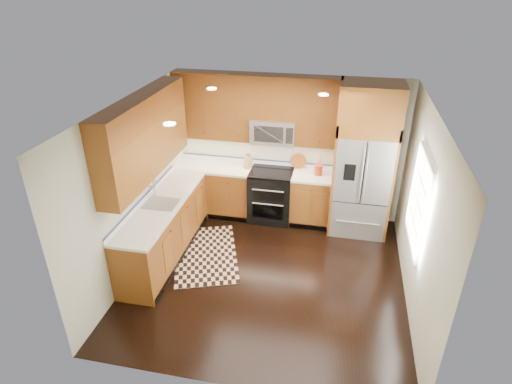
% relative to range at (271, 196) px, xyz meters
% --- Properties ---
extents(ground, '(4.00, 4.00, 0.00)m').
position_rel_range_xyz_m(ground, '(0.25, -1.67, -0.47)').
color(ground, black).
rests_on(ground, ground).
extents(wall_back, '(4.00, 0.02, 2.60)m').
position_rel_range_xyz_m(wall_back, '(0.25, 0.33, 0.83)').
color(wall_back, silver).
rests_on(wall_back, ground).
extents(wall_left, '(0.02, 4.00, 2.60)m').
position_rel_range_xyz_m(wall_left, '(-1.75, -1.67, 0.83)').
color(wall_left, silver).
rests_on(wall_left, ground).
extents(wall_right, '(0.02, 4.00, 2.60)m').
position_rel_range_xyz_m(wall_right, '(2.25, -1.67, 0.83)').
color(wall_right, silver).
rests_on(wall_right, ground).
extents(window, '(0.04, 1.10, 1.30)m').
position_rel_range_xyz_m(window, '(2.23, -1.47, 0.93)').
color(window, white).
rests_on(window, ground).
extents(base_cabinets, '(2.85, 3.00, 0.90)m').
position_rel_range_xyz_m(base_cabinets, '(-0.98, -0.77, -0.02)').
color(base_cabinets, brown).
rests_on(base_cabinets, ground).
extents(countertop, '(2.86, 3.01, 0.04)m').
position_rel_range_xyz_m(countertop, '(-0.84, -0.65, 0.45)').
color(countertop, silver).
rests_on(countertop, base_cabinets).
extents(upper_cabinets, '(2.85, 3.00, 1.15)m').
position_rel_range_xyz_m(upper_cabinets, '(-0.90, -0.58, 1.56)').
color(upper_cabinets, brown).
rests_on(upper_cabinets, ground).
extents(range, '(0.76, 0.67, 0.95)m').
position_rel_range_xyz_m(range, '(0.00, 0.00, 0.00)').
color(range, black).
rests_on(range, ground).
extents(microwave, '(0.76, 0.40, 0.42)m').
position_rel_range_xyz_m(microwave, '(-0.00, 0.13, 1.19)').
color(microwave, '#B2B2B7').
rests_on(microwave, ground).
extents(refrigerator, '(0.98, 0.75, 2.60)m').
position_rel_range_xyz_m(refrigerator, '(1.55, -0.04, 0.83)').
color(refrigerator, '#B2B2B7').
rests_on(refrigerator, ground).
extents(sink_faucet, '(0.54, 0.44, 0.37)m').
position_rel_range_xyz_m(sink_faucet, '(-1.48, -1.44, 0.52)').
color(sink_faucet, '#B2B2B7').
rests_on(sink_faucet, countertop).
extents(rug, '(1.44, 1.83, 0.01)m').
position_rel_range_xyz_m(rug, '(-0.83, -1.35, -0.46)').
color(rug, black).
rests_on(rug, ground).
extents(knife_block, '(0.14, 0.16, 0.27)m').
position_rel_range_xyz_m(knife_block, '(-0.44, 0.10, 0.58)').
color(knife_block, '#A87F51').
rests_on(knife_block, countertop).
extents(utensil_crock, '(0.14, 0.14, 0.39)m').
position_rel_range_xyz_m(utensil_crock, '(0.81, 0.06, 0.60)').
color(utensil_crock, '#B13015').
rests_on(utensil_crock, countertop).
extents(cutting_board, '(0.28, 0.28, 0.02)m').
position_rel_range_xyz_m(cutting_board, '(0.44, 0.27, 0.48)').
color(cutting_board, brown).
rests_on(cutting_board, countertop).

